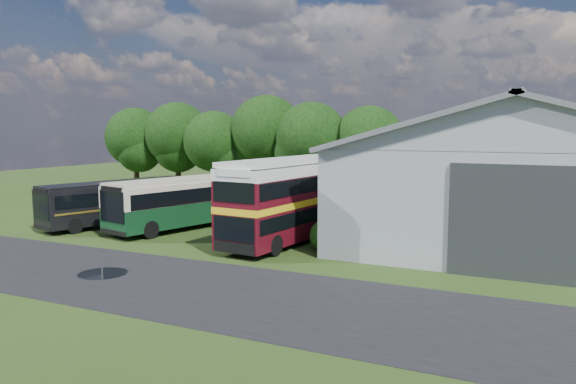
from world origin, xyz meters
The scene contains 15 objects.
ground centered at (0.00, 0.00, 0.00)m, with size 120.00×120.00×0.00m, color #233B12.
asphalt_road centered at (3.00, -3.00, 0.00)m, with size 60.00×8.00×0.02m, color black.
puddle centered at (-1.50, -3.00, 0.00)m, with size 2.20×2.20×0.01m, color black.
storage_shed centered at (15.00, 15.98, 4.17)m, with size 18.80×24.80×8.15m.
tree_far_left centered at (-23.00, 24.00, 5.56)m, with size 6.12×6.12×8.64m.
tree_left_a centered at (-18.00, 24.50, 5.87)m, with size 6.46×6.46×9.12m.
tree_left_b centered at (-13.00, 23.50, 5.25)m, with size 5.78×5.78×8.16m.
tree_mid centered at (-8.00, 24.80, 6.18)m, with size 6.80×6.80×9.60m.
tree_right_a centered at (-3.00, 23.80, 5.69)m, with size 6.26×6.26×8.83m.
tree_right_b centered at (2.00, 24.60, 5.44)m, with size 5.98×5.98×8.45m.
shrub_front centered at (5.60, 6.00, 0.00)m, with size 1.70×1.70×1.70m, color #194714.
shrub_mid centered at (5.60, 8.00, 0.00)m, with size 1.60×1.60×1.60m, color #194714.
bus_green_single centered at (-5.05, 8.73, 1.75)m, with size 5.58×12.26×3.29m.
bus_maroon_double centered at (2.94, 7.42, 2.40)m, with size 3.89×11.42×4.82m.
bus_dark_single centered at (-10.08, 7.45, 1.57)m, with size 5.46×10.95×2.95m.
Camera 1 is at (16.78, -21.50, 6.53)m, focal length 35.00 mm.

